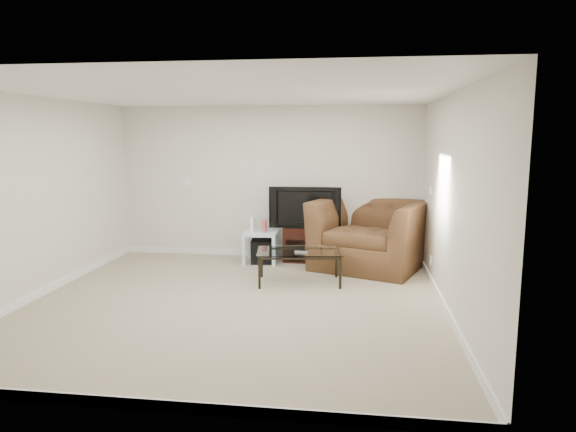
# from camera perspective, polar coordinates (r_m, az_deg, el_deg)

# --- Properties ---
(floor) EXTENTS (5.00, 5.00, 0.00)m
(floor) POSITION_cam_1_polar(r_m,az_deg,el_deg) (6.35, -5.99, -9.64)
(floor) COLOR tan
(floor) RESTS_ON ground
(ceiling) EXTENTS (5.00, 5.00, 0.00)m
(ceiling) POSITION_cam_1_polar(r_m,az_deg,el_deg) (6.04, -6.39, 13.46)
(ceiling) COLOR white
(ceiling) RESTS_ON ground
(wall_back) EXTENTS (5.00, 0.02, 2.50)m
(wall_back) POSITION_cam_1_polar(r_m,az_deg,el_deg) (8.51, -2.19, 3.75)
(wall_back) COLOR silver
(wall_back) RESTS_ON ground
(wall_left) EXTENTS (0.02, 5.00, 2.50)m
(wall_left) POSITION_cam_1_polar(r_m,az_deg,el_deg) (7.09, -26.23, 1.80)
(wall_left) COLOR silver
(wall_left) RESTS_ON ground
(wall_right) EXTENTS (0.02, 5.00, 2.50)m
(wall_right) POSITION_cam_1_polar(r_m,az_deg,el_deg) (5.99, 17.73, 1.15)
(wall_right) COLOR silver
(wall_right) RESTS_ON ground
(plate_back) EXTENTS (0.12, 0.02, 0.12)m
(plate_back) POSITION_cam_1_polar(r_m,az_deg,el_deg) (8.84, -11.20, 3.78)
(plate_back) COLOR white
(plate_back) RESTS_ON wall_back
(plate_right_switch) EXTENTS (0.02, 0.09, 0.13)m
(plate_right_switch) POSITION_cam_1_polar(r_m,az_deg,el_deg) (7.56, 15.54, 2.78)
(plate_right_switch) COLOR white
(plate_right_switch) RESTS_ON wall_right
(plate_right_outlet) EXTENTS (0.02, 0.08, 0.12)m
(plate_right_outlet) POSITION_cam_1_polar(r_m,az_deg,el_deg) (7.43, 15.55, -4.77)
(plate_right_outlet) COLOR white
(plate_right_outlet) RESTS_ON wall_right
(tv_stand) EXTENTS (0.69, 0.49, 0.56)m
(tv_stand) POSITION_cam_1_polar(r_m,az_deg,el_deg) (8.35, 1.95, -3.08)
(tv_stand) COLOR black
(tv_stand) RESTS_ON floor
(dvd_player) EXTENTS (0.37, 0.26, 0.05)m
(dvd_player) POSITION_cam_1_polar(r_m,az_deg,el_deg) (8.28, 1.93, -1.86)
(dvd_player) COLOR black
(dvd_player) RESTS_ON tv_stand
(television) EXTENTS (1.07, 0.23, 0.66)m
(television) POSITION_cam_1_polar(r_m,az_deg,el_deg) (8.22, 1.95, 1.05)
(television) COLOR black
(television) RESTS_ON tv_stand
(side_table) EXTENTS (0.54, 0.54, 0.50)m
(side_table) POSITION_cam_1_polar(r_m,az_deg,el_deg) (8.23, -3.02, -3.47)
(side_table) COLOR #ABC1D4
(side_table) RESTS_ON floor
(subwoofer) EXTENTS (0.42, 0.42, 0.37)m
(subwoofer) POSITION_cam_1_polar(r_m,az_deg,el_deg) (8.26, -2.78, -3.94)
(subwoofer) COLOR black
(subwoofer) RESTS_ON floor
(game_console) EXTENTS (0.05, 0.17, 0.23)m
(game_console) POSITION_cam_1_polar(r_m,az_deg,el_deg) (8.16, -3.94, -0.95)
(game_console) COLOR white
(game_console) RESTS_ON side_table
(game_case) EXTENTS (0.05, 0.15, 0.20)m
(game_case) POSITION_cam_1_polar(r_m,az_deg,el_deg) (8.13, -2.63, -1.09)
(game_case) COLOR #CC4C4C
(game_case) RESTS_ON side_table
(recliner) EXTENTS (1.86, 1.54, 1.39)m
(recliner) POSITION_cam_1_polar(r_m,az_deg,el_deg) (7.94, 9.03, -0.76)
(recliner) COLOR brown
(recliner) RESTS_ON floor
(coffee_table) EXTENTS (1.23, 0.80, 0.45)m
(coffee_table) POSITION_cam_1_polar(r_m,az_deg,el_deg) (7.10, 1.28, -5.68)
(coffee_table) COLOR black
(coffee_table) RESTS_ON floor
(remote) EXTENTS (0.19, 0.08, 0.02)m
(remote) POSITION_cam_1_polar(r_m,az_deg,el_deg) (6.93, 1.49, -4.02)
(remote) COLOR #B2B2B7
(remote) RESTS_ON coffee_table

